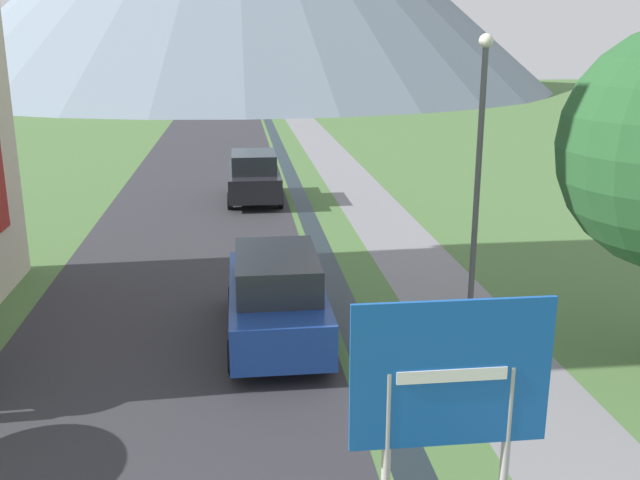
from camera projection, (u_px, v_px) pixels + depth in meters
ground_plane at (273, 222)px, 23.22m from camera, size 160.00×160.00×0.00m
road at (207, 170)px, 32.50m from camera, size 6.40×60.00×0.01m
footpath at (339, 167)px, 33.18m from camera, size 2.20×60.00×0.01m
drainage_channel at (288, 168)px, 32.91m from camera, size 0.60×60.00×0.00m
road_sign at (450, 397)px, 7.44m from camera, size 2.13×0.11×3.24m
parked_car_near at (277, 296)px, 13.96m from camera, size 1.93×4.58×1.82m
parked_car_far at (254, 177)px, 26.03m from camera, size 1.95×4.19×1.82m
streetlamp at (479, 161)px, 14.16m from camera, size 0.28×0.28×5.87m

